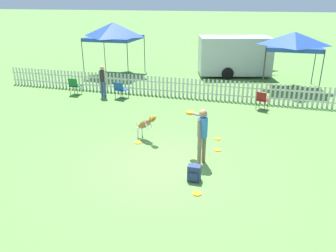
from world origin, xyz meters
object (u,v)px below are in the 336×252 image
Objects in this scene: frisbee_near_handler at (218,150)px; backpack_on_grass at (194,173)px; frisbee_near_dog at (138,143)px; frisbee_midfield at (197,194)px; equipment_trailer at (234,55)px; folding_chair_blue_left at (120,89)px; folding_chair_center at (262,99)px; handler_person at (202,130)px; canopy_tent_main at (294,41)px; canopy_tent_secondary at (114,31)px; spectator_standing at (103,79)px; frisbee_far_scatter at (218,139)px; folding_chair_green_right at (74,85)px; leaping_dog at (146,123)px.

backpack_on_grass reaches higher than frisbee_near_handler.
backpack_on_grass reaches higher than frisbee_near_dog.
equipment_trailer reaches higher than frisbee_midfield.
folding_chair_blue_left is 1.02× the size of folding_chair_center.
handler_person is at bearing -104.63° from equipment_trailer.
frisbee_midfield is 0.04× the size of equipment_trailer.
frisbee_near_dog is 5.27m from folding_chair_blue_left.
canopy_tent_main reaches higher than backpack_on_grass.
frisbee_near_handler is at bearing 80.09° from backpack_on_grass.
backpack_on_grass is at bearing -99.91° from frisbee_near_handler.
handler_person is at bearing 92.72° from folding_chair_center.
folding_chair_blue_left is 0.28× the size of canopy_tent_main.
frisbee_midfield is 0.27× the size of folding_chair_center.
frisbee_midfield is at bearing -57.80° from canopy_tent_secondary.
frisbee_midfield is 0.66m from backpack_on_grass.
spectator_standing is at bearing 131.78° from backpack_on_grass.
folding_chair_center is at bearing -107.72° from canopy_tent_main.
folding_chair_blue_left is at bearing -151.89° from canopy_tent_main.
frisbee_near_dog is at bearing 132.08° from folding_chair_blue_left.
folding_chair_green_right is at bearing 154.66° from frisbee_far_scatter.
leaping_dog is 1.18× the size of folding_chair_green_right.
folding_chair_blue_left is 5.73m from canopy_tent_secondary.
backpack_on_grass is (2.06, -2.14, -0.36)m from leaping_dog.
frisbee_far_scatter is at bearing 22.52° from frisbee_near_dog.
leaping_dog reaches higher than folding_chair_green_right.
canopy_tent_secondary is (-7.19, 11.14, 2.37)m from backpack_on_grass.
equipment_trailer is at bearing 92.67° from frisbee_far_scatter.
folding_chair_center is 7.22m from spectator_standing.
folding_chair_center is (6.36, 0.07, -0.00)m from folding_chair_blue_left.
equipment_trailer is (-1.79, 6.44, 0.74)m from folding_chair_center.
handler_person reaches higher than frisbee_far_scatter.
handler_person is at bearing 155.66° from spectator_standing.
frisbee_near_dog is 0.04× the size of equipment_trailer.
folding_chair_center is at bearing -28.22° from canopy_tent_secondary.
leaping_dog is at bearing 133.92° from backpack_on_grass.
equipment_trailer is at bearing -110.63° from spectator_standing.
handler_person reaches higher than frisbee_midfield.
frisbee_near_handler is 2.56m from frisbee_near_dog.
canopy_tent_main is at bearing -139.46° from folding_chair_blue_left.
leaping_dog is 4.62× the size of frisbee_near_dog.
folding_chair_green_right reaches higher than frisbee_far_scatter.
leaping_dog is at bearing 175.56° from frisbee_near_handler.
handler_person is 5.67m from folding_chair_center.
handler_person is at bearing 142.36° from folding_chair_green_right.
canopy_tent_secondary is at bearing 122.85° from backpack_on_grass.
handler_person is 9.96m from canopy_tent_main.
canopy_tent_secondary reaches higher than canopy_tent_main.
canopy_tent_secondary is at bearing -121.35° from leaping_dog.
folding_chair_blue_left is 0.26× the size of canopy_tent_secondary.
equipment_trailer is (6.96, 1.75, -1.37)m from canopy_tent_secondary.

